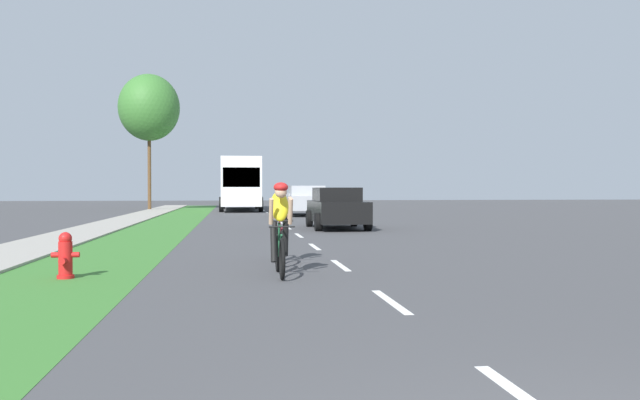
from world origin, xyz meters
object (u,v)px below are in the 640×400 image
pickup_silver (305,201)px  bus_white (241,182)px  cyclist_trailing (280,222)px  sedan_black (337,208)px  fire_hydrant_red (65,256)px  street_tree_far (149,108)px  cyclist_lead (280,228)px

pickup_silver → bus_white: 10.57m
cyclist_trailing → sedan_black: 11.17m
fire_hydrant_red → cyclist_trailing: size_ratio=0.44×
fire_hydrant_red → street_tree_far: 35.80m
street_tree_far → sedan_black: bearing=-66.8°
fire_hydrant_red → street_tree_far: street_tree_far is taller
fire_hydrant_red → sedan_black: sedan_black is taller
cyclist_lead → pickup_silver: size_ratio=0.34×
cyclist_trailing → sedan_black: cyclist_trailing is taller
cyclist_lead → street_tree_far: 36.34m
cyclist_trailing → street_tree_far: size_ratio=0.18×
bus_white → cyclist_trailing: bearing=-89.2°
sedan_black → bus_white: bearing=98.8°
fire_hydrant_red → cyclist_trailing: bearing=25.6°
fire_hydrant_red → bus_white: size_ratio=0.07×
sedan_black → bus_white: bus_white is taller
pickup_silver → street_tree_far: (-9.74, 10.78, 6.29)m
fire_hydrant_red → bus_white: bus_white is taller
cyclist_lead → street_tree_far: street_tree_far is taller
fire_hydrant_red → sedan_black: size_ratio=0.18×
cyclist_trailing → street_tree_far: bearing=101.5°
cyclist_lead → bus_white: bus_white is taller
sedan_black → pickup_silver: bearing=89.4°
sedan_black → bus_white: 21.91m
cyclist_trailing → pickup_silver: 22.69m
bus_white → street_tree_far: (-6.30, 0.86, 5.14)m
cyclist_trailing → fire_hydrant_red: bearing=-154.4°
cyclist_trailing → pickup_silver: size_ratio=0.34×
fire_hydrant_red → pickup_silver: pickup_silver is taller
fire_hydrant_red → sedan_black: (6.52, 12.54, 0.40)m
fire_hydrant_red → cyclist_trailing: 4.08m
cyclist_lead → sedan_black: size_ratio=0.40×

